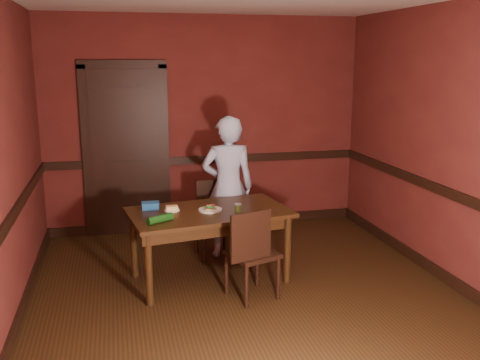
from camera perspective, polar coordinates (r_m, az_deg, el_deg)
name	(u,v)px	position (r m, az deg, el deg)	size (l,w,h in m)	color
floor	(249,299)	(5.06, 0.94, -12.56)	(4.00, 4.50, 0.01)	black
wall_back	(205,125)	(6.82, -3.70, 5.92)	(4.00, 0.02, 2.70)	#5A1F1B
wall_front	(368,238)	(2.59, 13.48, -6.01)	(4.00, 0.02, 2.70)	#5A1F1B
wall_left	(2,165)	(4.58, -24.02, 1.43)	(0.02, 4.50, 2.70)	#5A1F1B
wall_right	(453,147)	(5.48, 21.73, 3.34)	(0.02, 4.50, 2.70)	#5A1F1B
dado_back	(206,160)	(6.87, -3.63, 2.18)	(4.00, 0.03, 0.10)	black
dado_left	(10,220)	(4.68, -23.34, -3.97)	(0.03, 4.50, 0.10)	black
dado_right	(447,192)	(5.56, 21.22, -1.24)	(0.03, 4.50, 0.10)	black
baseboard_back	(207,222)	(7.08, -3.53, -4.51)	(4.00, 0.03, 0.12)	black
baseboard_left	(19,316)	(4.98, -22.47, -13.28)	(0.03, 4.50, 0.12)	black
baseboard_right	(440,273)	(5.81, 20.55, -9.30)	(0.03, 4.50, 0.12)	black
door	(126,148)	(6.73, -12.06, 3.35)	(1.05, 0.07, 2.20)	black
dining_table	(210,245)	(5.34, -3.26, -6.97)	(1.53, 0.86, 0.72)	black
chair_far	(214,220)	(5.94, -2.75, -4.27)	(0.39, 0.39, 0.84)	black
chair_near	(252,252)	(4.94, 1.31, -7.70)	(0.41, 0.41, 0.87)	black
person	(228,187)	(5.87, -1.29, -0.77)	(0.57, 0.38, 1.57)	#ACBCD7
sandwich_plate	(210,209)	(5.23, -3.19, -3.09)	(0.23, 0.23, 0.06)	silver
sauce_jar	(238,208)	(5.16, -0.20, -2.99)	(0.07, 0.07, 0.08)	#659B41
cheese_saucer	(172,209)	(5.26, -7.28, -3.05)	(0.15, 0.15, 0.05)	silver
food_tub	(150,206)	(5.33, -9.53, -2.73)	(0.18, 0.12, 0.07)	#2367B2
wrapped_veg	(160,219)	(4.89, -8.53, -4.11)	(0.07, 0.07, 0.26)	#134110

